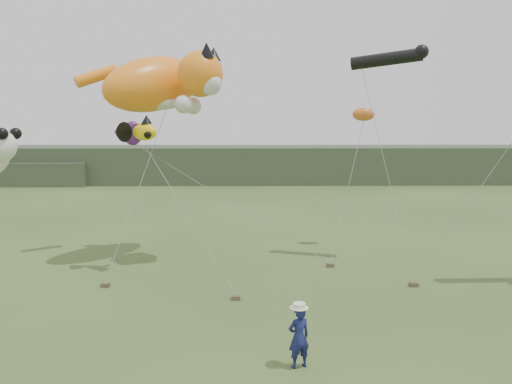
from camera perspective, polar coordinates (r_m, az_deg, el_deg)
ground at (r=15.01m, az=-0.16°, el=-16.59°), size 120.00×120.00×0.00m
headland at (r=58.64m, az=-3.63°, el=3.19°), size 90.00×13.00×4.00m
festival_attendant at (r=13.23m, az=4.92°, el=-16.20°), size 0.69×0.58×1.61m
sandbag_anchors at (r=19.30m, az=-4.04°, el=-10.83°), size 16.00×5.91×0.16m
cat_kite at (r=23.41m, az=-10.48°, el=12.18°), size 7.14×5.88×3.44m
fish_kite at (r=21.41m, az=-13.63°, el=6.75°), size 2.33×1.54×1.12m
tube_kites at (r=22.68m, az=24.30°, el=11.00°), size 8.97×5.81×3.70m
misc_kites at (r=25.11m, az=-3.49°, el=7.58°), size 12.62×1.13×1.88m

